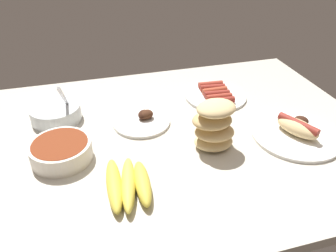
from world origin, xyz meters
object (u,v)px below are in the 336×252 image
(plate_grilled_meat, at_px, (142,120))
(bread_stack, at_px, (214,126))
(plate_hotdog_assembled, at_px, (296,131))
(banana_bunch, at_px, (128,184))
(plate_sausages, at_px, (215,95))
(bowl_coleslaw, at_px, (56,112))
(bowl_chili, at_px, (61,150))

(plate_grilled_meat, xyz_separation_m, bread_stack, (0.17, -0.18, 0.06))
(plate_grilled_meat, xyz_separation_m, plate_hotdog_assembled, (0.43, -0.20, 0.01))
(banana_bunch, relative_size, plate_hotdog_assembled, 0.76)
(plate_sausages, distance_m, bowl_coleslaw, 0.55)
(bowl_chili, height_order, plate_sausages, bowl_chili)
(plate_sausages, distance_m, bread_stack, 0.30)
(plate_sausages, bearing_deg, plate_hotdog_assembled, -64.31)
(bowl_chili, relative_size, banana_bunch, 0.83)
(banana_bunch, xyz_separation_m, plate_hotdog_assembled, (0.52, 0.09, -0.00))
(plate_hotdog_assembled, distance_m, bowl_coleslaw, 0.75)
(bowl_chili, relative_size, bread_stack, 1.14)
(plate_sausages, distance_m, banana_bunch, 0.54)
(bowl_chili, bearing_deg, banana_bunch, -47.13)
(bowl_chili, bearing_deg, plate_hotdog_assembled, -6.42)
(bowl_coleslaw, bearing_deg, bread_stack, -32.08)
(plate_sausages, bearing_deg, bowl_coleslaw, -179.64)
(plate_hotdog_assembled, bearing_deg, bread_stack, 176.12)
(banana_bunch, bearing_deg, plate_sausages, 44.61)
(bowl_chili, relative_size, plate_grilled_meat, 0.91)
(bowl_chili, height_order, banana_bunch, bowl_chili)
(bowl_coleslaw, bearing_deg, bowl_chili, -85.90)
(bread_stack, bearing_deg, bowl_coleslaw, 147.92)
(banana_bunch, bearing_deg, plate_hotdog_assembled, 9.55)
(bread_stack, height_order, bowl_coleslaw, bowl_coleslaw)
(banana_bunch, distance_m, bowl_coleslaw, 0.41)
(bowl_chili, xyz_separation_m, bread_stack, (0.41, -0.06, 0.04))
(plate_sausages, height_order, bowl_coleslaw, bowl_coleslaw)
(bread_stack, bearing_deg, banana_bunch, -158.03)
(banana_bunch, xyz_separation_m, bowl_coleslaw, (-0.17, 0.37, 0.01))
(plate_grilled_meat, distance_m, bowl_coleslaw, 0.28)
(plate_grilled_meat, bearing_deg, bowl_chili, -154.17)
(bowl_chili, xyz_separation_m, banana_bunch, (0.15, -0.16, -0.01))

